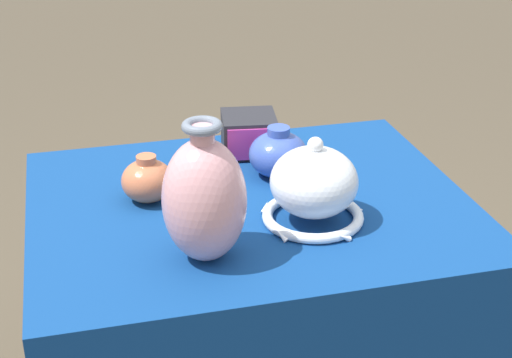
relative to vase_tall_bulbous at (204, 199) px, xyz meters
name	(u,v)px	position (x,y,z in m)	size (l,w,h in m)	color
display_table	(252,238)	(0.14, 0.19, -0.21)	(0.96, 0.78, 0.74)	brown
vase_tall_bulbous	(204,199)	(0.00, 0.00, 0.00)	(0.16, 0.16, 0.28)	#D19399
vase_dome_bell	(314,188)	(0.24, 0.09, -0.05)	(0.22, 0.22, 0.19)	white
mosaic_tile_box	(249,134)	(0.20, 0.47, -0.08)	(0.15, 0.15, 0.10)	#232328
bowl_shallow_ochre	(202,161)	(0.06, 0.37, -0.09)	(0.12, 0.12, 0.07)	gold
jar_round_cobalt	(278,154)	(0.23, 0.32, -0.07)	(0.14, 0.14, 0.12)	#3851A8
jar_round_terracotta	(148,180)	(-0.08, 0.27, -0.08)	(0.12, 0.12, 0.11)	#BC6642
wooden_crate	(489,339)	(0.88, 0.34, -0.74)	(0.40, 0.34, 0.24)	#A37A4C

